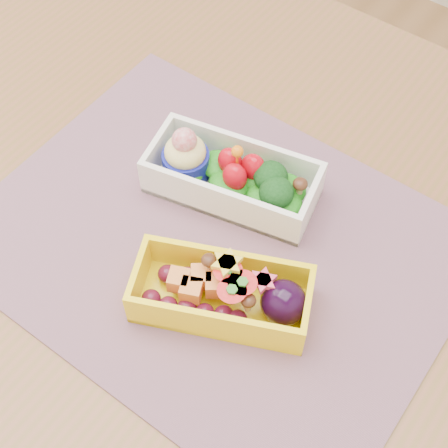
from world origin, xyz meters
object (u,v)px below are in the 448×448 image
Objects in this scene: table at (205,259)px; bento_yellow at (225,294)px; placemat at (215,244)px; bento_white at (231,177)px.

table is 0.17m from bento_yellow.
placemat is at bearing -36.10° from table.
bento_white is at bearing 112.62° from placemat.
bento_yellow is (0.09, -0.08, 0.13)m from table.
bento_white reaches higher than placemat.
table is 2.45× the size of placemat.
placemat is at bearing 110.12° from bento_yellow.
bento_yellow is at bearing -45.61° from placemat.
bento_white reaches higher than table.
table is 0.13m from bento_white.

